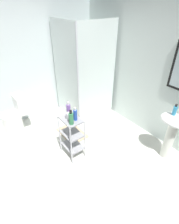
# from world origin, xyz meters

# --- Properties ---
(ground_plane) EXTENTS (4.20, 4.20, 0.02)m
(ground_plane) POSITION_xyz_m (0.00, 0.00, -0.01)
(ground_plane) COLOR silver
(wall_back) EXTENTS (4.20, 0.14, 2.50)m
(wall_back) POSITION_xyz_m (0.01, 1.85, 1.25)
(wall_back) COLOR silver
(wall_back) RESTS_ON ground_plane
(wall_left) EXTENTS (0.10, 4.20, 2.50)m
(wall_left) POSITION_xyz_m (-1.85, 0.00, 1.25)
(wall_left) COLOR silver
(wall_left) RESTS_ON ground_plane
(shower_stall) EXTENTS (0.92, 0.92, 2.00)m
(shower_stall) POSITION_xyz_m (-1.20, 1.18, 0.46)
(shower_stall) COLOR white
(shower_stall) RESTS_ON ground_plane
(pedestal_sink) EXTENTS (0.46, 0.37, 0.81)m
(pedestal_sink) POSITION_xyz_m (0.72, 1.52, 0.58)
(pedestal_sink) COLOR white
(pedestal_sink) RESTS_ON ground_plane
(toilet) EXTENTS (0.37, 0.49, 0.76)m
(toilet) POSITION_xyz_m (-1.48, -0.28, 0.31)
(toilet) COLOR white
(toilet) RESTS_ON ground_plane
(storage_cart) EXTENTS (0.38, 0.28, 0.74)m
(storage_cart) POSITION_xyz_m (-0.27, 0.28, 0.44)
(storage_cart) COLOR silver
(storage_cart) RESTS_ON ground_plane
(hand_soap_bottle) EXTENTS (0.06, 0.06, 0.18)m
(hand_soap_bottle) POSITION_xyz_m (0.66, 1.53, 0.89)
(hand_soap_bottle) COLOR #389ED1
(hand_soap_bottle) RESTS_ON pedestal_sink
(body_wash_bottle_green) EXTENTS (0.07, 0.07, 0.23)m
(body_wash_bottle_green) POSITION_xyz_m (-0.16, 0.23, 0.84)
(body_wash_bottle_green) COLOR #3B8F58
(body_wash_bottle_green) RESTS_ON storage_cart
(conditioner_bottle_purple) EXTENTS (0.07, 0.07, 0.23)m
(conditioner_bottle_purple) POSITION_xyz_m (-0.39, 0.32, 0.84)
(conditioner_bottle_purple) COLOR #7B54A5
(conditioner_bottle_purple) RESTS_ON storage_cart
(shampoo_bottle_blue) EXTENTS (0.06, 0.06, 0.22)m
(shampoo_bottle_blue) POSITION_xyz_m (-0.20, 0.33, 0.83)
(shampoo_bottle_blue) COLOR blue
(shampoo_bottle_blue) RESTS_ON storage_cart
(rinse_cup) EXTENTS (0.08, 0.08, 0.10)m
(rinse_cup) POSITION_xyz_m (-0.30, 0.26, 0.79)
(rinse_cup) COLOR silver
(rinse_cup) RESTS_ON storage_cart
(bath_mat) EXTENTS (0.60, 0.40, 0.02)m
(bath_mat) POSITION_xyz_m (-0.74, 0.56, 0.01)
(bath_mat) COLOR tan
(bath_mat) RESTS_ON ground_plane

